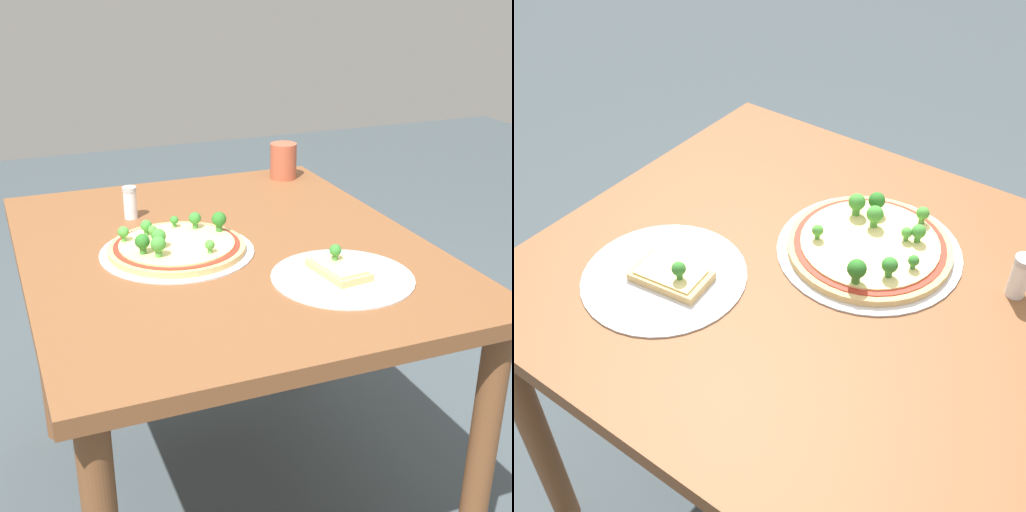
# 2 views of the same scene
# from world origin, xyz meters

# --- Properties ---
(ground_plane) EXTENTS (8.00, 8.00, 0.00)m
(ground_plane) POSITION_xyz_m (0.00, 0.00, 0.00)
(ground_plane) COLOR #3D474C
(dining_table) EXTENTS (1.11, 0.92, 0.77)m
(dining_table) POSITION_xyz_m (0.00, 0.00, 0.67)
(dining_table) COLOR brown
(dining_table) RESTS_ON ground_plane
(pizza_tray_whole) EXTENTS (0.35, 0.35, 0.07)m
(pizza_tray_whole) POSITION_xyz_m (0.00, 0.11, 0.79)
(pizza_tray_whole) COLOR silver
(pizza_tray_whole) RESTS_ON dining_table
(pizza_tray_slice) EXTENTS (0.30, 0.30, 0.06)m
(pizza_tray_slice) POSITION_xyz_m (-0.26, -0.17, 0.78)
(pizza_tray_slice) COLOR silver
(pizza_tray_slice) RESTS_ON dining_table
(drinking_cup) EXTENTS (0.08, 0.08, 0.11)m
(drinking_cup) POSITION_xyz_m (0.45, -0.35, 0.82)
(drinking_cup) COLOR #AD5138
(drinking_cup) RESTS_ON dining_table
(condiment_shaker) EXTENTS (0.04, 0.04, 0.08)m
(condiment_shaker) POSITION_xyz_m (0.27, 0.16, 0.81)
(condiment_shaker) COLOR silver
(condiment_shaker) RESTS_ON dining_table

